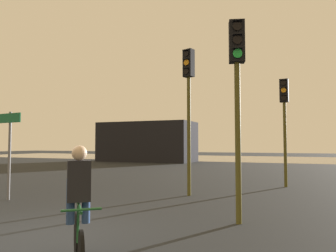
% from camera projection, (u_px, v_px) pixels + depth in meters
% --- Properties ---
extents(ground_plane, '(120.00, 120.00, 0.00)m').
position_uv_depth(ground_plane, '(28.00, 239.00, 5.63)').
color(ground_plane, black).
extents(water_strip, '(80.00, 16.00, 0.01)m').
position_uv_depth(water_strip, '(264.00, 159.00, 36.43)').
color(water_strip, gray).
rests_on(water_strip, ground).
extents(distant_building, '(8.93, 4.00, 3.70)m').
position_uv_depth(distant_building, '(147.00, 142.00, 31.04)').
color(distant_building, black).
rests_on(distant_building, ground).
extents(traffic_light_far_right, '(0.34, 0.35, 4.17)m').
position_uv_depth(traffic_light_far_right, '(284.00, 111.00, 12.67)').
color(traffic_light_far_right, '#4C4719').
rests_on(traffic_light_far_right, ground).
extents(traffic_light_near_right, '(0.38, 0.39, 4.26)m').
position_uv_depth(traffic_light_near_right, '(237.00, 81.00, 6.89)').
color(traffic_light_near_right, '#4C4719').
rests_on(traffic_light_near_right, ground).
extents(traffic_light_center, '(0.37, 0.39, 4.72)m').
position_uv_depth(traffic_light_center, '(189.00, 94.00, 10.59)').
color(traffic_light_center, '#4C4719').
rests_on(traffic_light_center, ground).
extents(direction_sign_post, '(1.09, 0.19, 2.60)m').
position_uv_depth(direction_sign_post, '(9.00, 142.00, 9.68)').
color(direction_sign_post, slate).
rests_on(direction_sign_post, ground).
extents(cyclist, '(1.16, 1.31, 1.62)m').
position_uv_depth(cyclist, '(79.00, 207.00, 4.28)').
color(cyclist, black).
rests_on(cyclist, ground).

